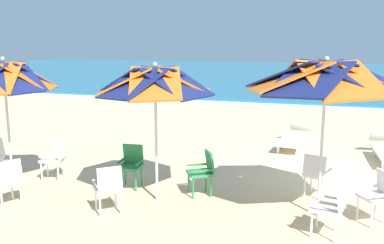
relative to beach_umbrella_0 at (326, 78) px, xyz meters
name	(u,v)px	position (x,y,z in m)	size (l,w,h in m)	color
ground_plane	(341,183)	(0.42, 1.94, -2.36)	(80.00, 80.00, 0.00)	beige
sea	(333,75)	(0.42, 30.93, -2.31)	(80.00, 36.00, 0.10)	teal
surf_foam	(335,107)	(0.42, 12.63, -2.36)	(80.00, 0.70, 0.01)	white
beach_umbrella_0	(326,78)	(0.00, 0.00, 0.00)	(2.61, 2.61, 2.71)	silver
plastic_chair_0	(332,206)	(0.20, -0.75, -1.86)	(0.55, 0.52, 0.87)	white
plastic_chair_1	(379,193)	(0.93, 0.04, -1.86)	(0.63, 0.61, 0.87)	white
plastic_chair_2	(316,173)	(-0.07, 0.86, -1.86)	(0.55, 0.58, 0.87)	white
beach_umbrella_1	(155,82)	(-2.91, -0.14, -0.14)	(2.23, 2.23, 2.58)	silver
plastic_chair_3	(108,186)	(-3.45, -0.99, -1.86)	(0.63, 0.63, 0.87)	white
plastic_chair_4	(203,170)	(-2.16, 0.38, -1.86)	(0.62, 0.61, 0.87)	#2D8C4C
plastic_chair_5	(131,163)	(-3.68, 0.38, -1.86)	(0.48, 0.51, 0.87)	#2D8C4C
beach_umbrella_2	(4,78)	(-5.92, -0.46, -0.12)	(2.00, 2.00, 2.65)	silver
plastic_chair_7	(55,157)	(-5.45, 0.32, -1.86)	(0.57, 0.55, 0.87)	white
plastic_chair_8	(7,179)	(-5.36, -1.22, -1.86)	(0.60, 0.59, 0.87)	white
sun_lounger_1	(294,137)	(-0.77, 4.77, -2.08)	(0.87, 2.20, 0.62)	white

